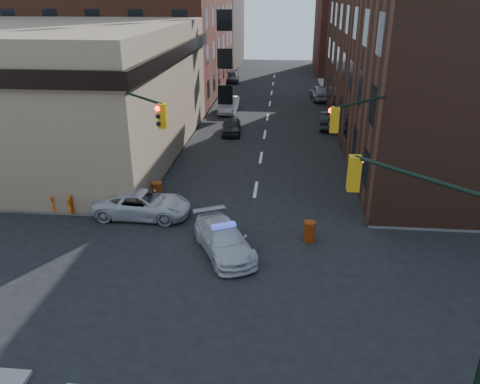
% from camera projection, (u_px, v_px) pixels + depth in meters
% --- Properties ---
extents(ground, '(140.00, 140.00, 0.00)m').
position_uv_depth(ground, '(240.00, 284.00, 19.14)').
color(ground, black).
rests_on(ground, ground).
extents(sidewalk_nw, '(34.00, 54.50, 0.15)m').
position_uv_depth(sidewalk_nw, '(59.00, 101.00, 51.09)').
color(sidewalk_nw, gray).
rests_on(sidewalk_nw, ground).
extents(bank_building, '(22.00, 22.00, 9.00)m').
position_uv_depth(bank_building, '(29.00, 90.00, 33.96)').
color(bank_building, '#8D735C').
rests_on(bank_building, ground).
extents(commercial_row_ne, '(14.00, 34.00, 14.00)m').
position_uv_depth(commercial_row_ne, '(436.00, 49.00, 35.87)').
color(commercial_row_ne, '#492A1D').
rests_on(commercial_row_ne, ground).
extents(filler_nw, '(20.00, 18.00, 16.00)m').
position_uv_depth(filler_nw, '(177.00, 13.00, 74.16)').
color(filler_nw, '#50433C').
rests_on(filler_nw, ground).
extents(filler_ne, '(16.00, 16.00, 12.00)m').
position_uv_depth(filler_ne, '(372.00, 30.00, 68.68)').
color(filler_ne, brown).
rests_on(filler_ne, ground).
extents(signal_pole_se, '(5.40, 5.27, 8.00)m').
position_uv_depth(signal_pole_se, '(458.00, 267.00, 11.75)').
color(signal_pole_se, black).
rests_on(signal_pole_se, sidewalk_se).
extents(signal_pole_nw, '(3.58, 3.67, 8.00)m').
position_uv_depth(signal_pole_nw, '(131.00, 140.00, 22.83)').
color(signal_pole_nw, black).
rests_on(signal_pole_nw, sidewalk_nw).
extents(signal_pole_ne, '(3.67, 3.58, 8.00)m').
position_uv_depth(signal_pole_ne, '(375.00, 147.00, 21.83)').
color(signal_pole_ne, black).
rests_on(signal_pole_ne, sidewalk_ne).
extents(tree_ne_near, '(3.00, 3.00, 4.85)m').
position_uv_depth(tree_ne_near, '(353.00, 86.00, 40.93)').
color(tree_ne_near, black).
rests_on(tree_ne_near, sidewalk_ne).
extents(tree_ne_far, '(3.00, 3.00, 4.85)m').
position_uv_depth(tree_ne_far, '(343.00, 72.00, 48.25)').
color(tree_ne_far, black).
rests_on(tree_ne_far, sidewalk_ne).
extents(police_car, '(3.75, 5.01, 1.35)m').
position_uv_depth(police_car, '(224.00, 239.00, 21.19)').
color(police_car, silver).
rests_on(police_car, ground).
extents(pickup, '(5.11, 2.44, 1.41)m').
position_uv_depth(pickup, '(143.00, 204.00, 24.67)').
color(pickup, '#BCBCC1').
rests_on(pickup, ground).
extents(parked_car_wnear, '(1.84, 3.95, 1.31)m').
position_uv_depth(parked_car_wnear, '(231.00, 126.00, 39.34)').
color(parked_car_wnear, black).
rests_on(parked_car_wnear, ground).
extents(parked_car_wfar, '(1.73, 4.69, 1.53)m').
position_uv_depth(parked_car_wfar, '(229.00, 105.00, 46.30)').
color(parked_car_wfar, gray).
rests_on(parked_car_wfar, ground).
extents(parked_car_wdeep, '(2.21, 4.65, 1.31)m').
position_uv_depth(parked_car_wdeep, '(232.00, 77.00, 62.12)').
color(parked_car_wdeep, black).
rests_on(parked_car_wdeep, ground).
extents(parked_car_enear, '(1.87, 4.52, 1.46)m').
position_uv_depth(parked_car_enear, '(329.00, 120.00, 41.03)').
color(parked_car_enear, black).
rests_on(parked_car_enear, ground).
extents(parked_car_efar, '(2.30, 4.94, 1.64)m').
position_uv_depth(parked_car_efar, '(320.00, 92.00, 51.76)').
color(parked_car_efar, gray).
rests_on(parked_car_efar, ground).
extents(pedestrian_a, '(0.65, 0.43, 1.77)m').
position_uv_depth(pedestrian_a, '(128.00, 196.00, 24.79)').
color(pedestrian_a, black).
rests_on(pedestrian_a, sidewalk_nw).
extents(pedestrian_b, '(1.08, 0.92, 1.93)m').
position_uv_depth(pedestrian_b, '(56.00, 192.00, 25.10)').
color(pedestrian_b, '#2A221C').
rests_on(pedestrian_b, sidewalk_nw).
extents(pedestrian_c, '(1.00, 1.05, 1.75)m').
position_uv_depth(pedestrian_c, '(64.00, 176.00, 27.62)').
color(pedestrian_c, '#1E222E').
rests_on(pedestrian_c, sidewalk_nw).
extents(barrel_road, '(0.69, 0.69, 1.01)m').
position_uv_depth(barrel_road, '(309.00, 231.00, 22.26)').
color(barrel_road, red).
rests_on(barrel_road, ground).
extents(barrel_bank, '(0.69, 0.69, 1.10)m').
position_uv_depth(barrel_bank, '(157.00, 192.00, 26.63)').
color(barrel_bank, red).
rests_on(barrel_bank, ground).
extents(barricade_nw_a, '(1.37, 0.75, 0.99)m').
position_uv_depth(barricade_nw_a, '(117.00, 205.00, 24.72)').
color(barricade_nw_a, '#C23B09').
rests_on(barricade_nw_a, sidewalk_nw).
extents(barricade_nw_b, '(1.48, 0.94, 1.03)m').
position_uv_depth(barricade_nw_b, '(65.00, 202.00, 24.96)').
color(barricade_nw_b, orange).
rests_on(barricade_nw_b, sidewalk_nw).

